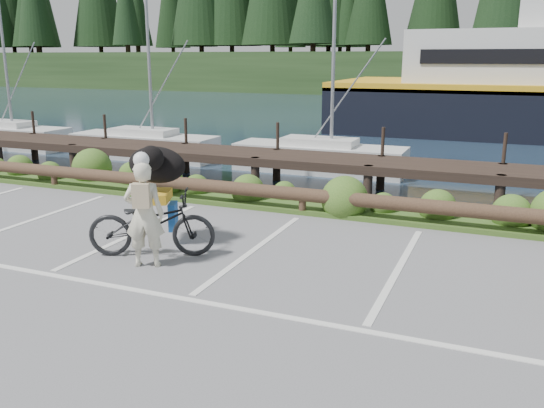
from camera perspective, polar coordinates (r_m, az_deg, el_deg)
The scene contains 7 objects.
ground at distance 8.82m, azimuth -7.10°, elevation -8.40°, with size 72.00×72.00×0.00m, color slate.
harbor_backdrop at distance 85.71m, azimuth 20.32°, elevation 11.26°, with size 170.00×160.00×30.00m.
vegetation_strip at distance 13.42m, azimuth 4.02°, elevation -0.09°, with size 34.00×1.60×0.10m, color #3D5B21.
log_rail at distance 12.79m, azimuth 3.02°, elevation -1.03°, with size 32.00×0.30×0.60m, color #443021, non-canonical shape.
bicycle at distance 10.22m, azimuth -11.84°, elevation -1.94°, with size 0.77×2.20×1.16m, color black.
cyclist at distance 9.66m, azimuth -12.53°, elevation -1.02°, with size 0.65×0.43×1.78m, color beige.
dog at distance 10.69m, azimuth -11.35°, elevation 3.83°, with size 1.16×0.57×0.67m, color black.
Camera 1 is at (4.07, -7.04, 3.40)m, focal length 38.00 mm.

